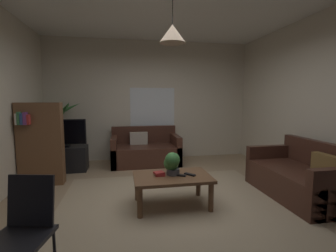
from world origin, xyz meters
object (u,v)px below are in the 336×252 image
book_on_table_1 (159,173)px  potted_plant_on_table (172,163)px  remote_on_table_1 (180,175)px  pendant_lamp (172,34)px  book_on_table_0 (160,175)px  bookshelf_corner (40,144)px  tv (63,133)px  folding_chair (23,228)px  couch_under_window (145,152)px  remote_on_table_0 (190,174)px  tv_stand (64,159)px  coffee_table (172,180)px  potted_palm_corner (62,133)px  couch_right_side (300,179)px

book_on_table_1 → potted_plant_on_table: bearing=3.7°
remote_on_table_1 → pendant_lamp: bearing=-79.7°
potted_plant_on_table → book_on_table_1: bearing=-176.3°
book_on_table_0 → bookshelf_corner: bookshelf_corner is taller
tv → folding_chair: 3.24m
book_on_table_0 → bookshelf_corner: (-1.85, 1.19, 0.28)m
couch_under_window → tv: bearing=-170.5°
remote_on_table_1 → tv: size_ratio=0.18×
bookshelf_corner → tv: bearing=75.9°
pendant_lamp → tv: bearing=133.2°
remote_on_table_0 → folding_chair: 2.03m
tv_stand → folding_chair: bearing=-82.1°
coffee_table → remote_on_table_1: size_ratio=6.48×
couch_under_window → book_on_table_1: size_ratio=11.61×
tv_stand → folding_chair: folding_chair is taller
potted_palm_corner → pendant_lamp: 3.54m
couch_right_side → potted_plant_on_table: couch_right_side is taller
couch_under_window → bookshelf_corner: (-1.85, -1.02, 0.44)m
remote_on_table_0 → potted_palm_corner: (-2.22, 2.51, 0.28)m
coffee_table → remote_on_table_0: (0.24, -0.03, 0.08)m
coffee_table → tv_stand: 2.69m
tv_stand → folding_chair: size_ratio=1.03×
tv → pendant_lamp: (1.83, -1.95, 1.50)m
tv → remote_on_table_1: bearing=-45.8°
coffee_table → potted_palm_corner: bearing=128.6°
book_on_table_1 → pendant_lamp: (0.17, -0.03, 1.82)m
tv_stand → folding_chair: (0.45, -3.21, 0.26)m
bookshelf_corner → folding_chair: size_ratio=1.61×
pendant_lamp → folding_chair: bearing=-138.1°
potted_plant_on_table → bookshelf_corner: bookshelf_corner is taller
tv → bookshelf_corner: size_ratio=0.64×
book_on_table_0 → tv_stand: size_ratio=0.14×
couch_under_window → pendant_lamp: bearing=-85.9°
bookshelf_corner → potted_plant_on_table: bearing=-30.1°
book_on_table_0 → pendant_lamp: pendant_lamp is taller
remote_on_table_0 → tv: size_ratio=0.18×
pendant_lamp → potted_plant_on_table: bearing=82.5°
remote_on_table_1 → tv_stand: tv_stand is taller
couch_right_side → potted_plant_on_table: (-1.94, 0.08, 0.31)m
remote_on_table_0 → folding_chair: size_ratio=0.18×
book_on_table_1 → potted_plant_on_table: size_ratio=0.41×
tv → pendant_lamp: size_ratio=1.35×
pendant_lamp → remote_on_table_0: bearing=-7.6°
remote_on_table_0 → remote_on_table_1: bearing=140.3°
folding_chair → book_on_table_1: bearing=46.4°
book_on_table_1 → tv: size_ratio=0.14×
book_on_table_1 → potted_plant_on_table: 0.22m
couch_under_window → coffee_table: bearing=-85.9°
couch_right_side → folding_chair: (-3.33, -1.20, 0.23)m
remote_on_table_1 → potted_plant_on_table: (-0.10, 0.08, 0.15)m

